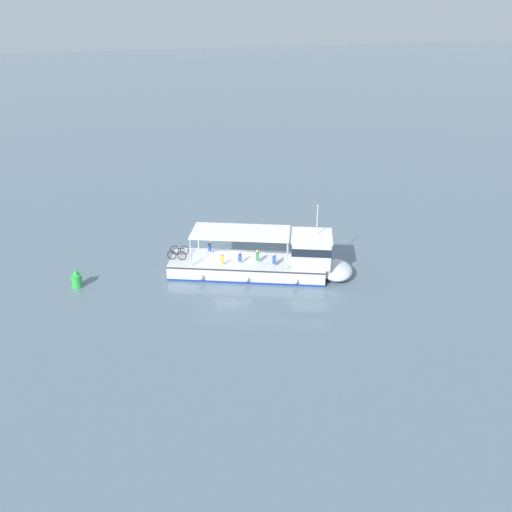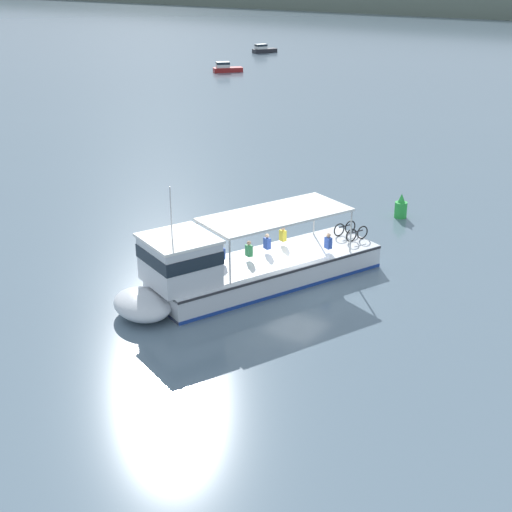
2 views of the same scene
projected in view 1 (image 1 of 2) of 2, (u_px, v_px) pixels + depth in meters
name	position (u px, v px, depth m)	size (l,w,h in m)	color
ground_plane	(231.00, 269.00, 38.93)	(400.00, 400.00, 0.00)	slate
ferry_main	(270.00, 262.00, 37.75)	(7.94, 12.88, 5.32)	silver
channel_buoy	(77.00, 279.00, 36.29)	(0.70, 0.70, 1.40)	green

